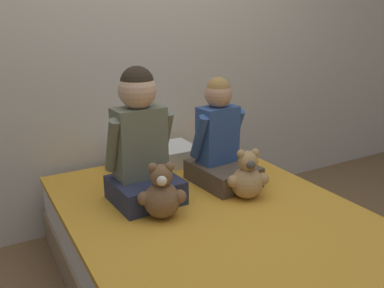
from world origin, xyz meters
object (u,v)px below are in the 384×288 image
Objects in this scene: teddy_bear_held_by_right_child at (247,178)px; pillow_at_headboard at (154,158)px; bed at (231,266)px; child_on_right at (220,143)px; teddy_bear_held_by_left_child at (162,195)px; child_on_left at (141,143)px.

teddy_bear_held_by_right_child is 0.69m from pillow_at_headboard.
pillow_at_headboard is at bearing 127.35° from teddy_bear_held_by_right_child.
bed is 3.90× the size of pillow_at_headboard.
child_on_right is (0.22, 0.46, 0.45)m from bed.
teddy_bear_held_by_left_child is (-0.24, 0.23, 0.33)m from bed.
bed is at bearing -120.28° from teddy_bear_held_by_right_child.
teddy_bear_held_by_right_child is at bearing -94.59° from child_on_right.
bed is at bearing -20.59° from teddy_bear_held_by_left_child.
pillow_at_headboard is (-0.22, 0.40, -0.17)m from child_on_right.
pillow_at_headboard is at bearing 114.55° from child_on_right.
teddy_bear_held_by_left_child is 1.03× the size of teddy_bear_held_by_right_child.
teddy_bear_held_by_left_child is 0.52× the size of pillow_at_headboard.
teddy_bear_held_by_right_child is (0.23, 0.20, 0.33)m from bed.
child_on_left is (-0.25, 0.46, 0.52)m from bed.
bed is 3.01× the size of child_on_left.
teddy_bear_held_by_right_child is (0.47, -0.03, -0.00)m from teddy_bear_held_by_left_child.
child_on_left is 2.50× the size of teddy_bear_held_by_left_child.
bed is 3.46× the size of child_on_right.
child_on_right is 0.53m from teddy_bear_held_by_left_child.
child_on_left is 0.57m from teddy_bear_held_by_right_child.
bed is 0.68m from child_on_right.
teddy_bear_held_by_right_child is at bearing -31.55° from child_on_left.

